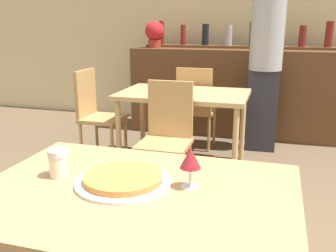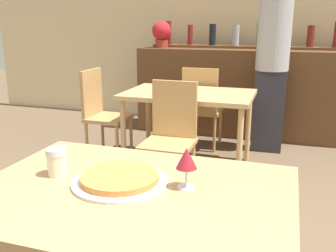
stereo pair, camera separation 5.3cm
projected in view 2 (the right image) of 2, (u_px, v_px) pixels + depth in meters
name	position (u px, v px, depth m)	size (l,w,h in m)	color
wall_back	(252.00, 19.00, 4.86)	(8.00, 0.05, 2.80)	beige
dining_table_near	(131.00, 208.00, 1.42)	(1.20, 0.86, 0.76)	#A87F51
dining_table_far	(189.00, 100.00, 3.52)	(1.19, 0.76, 0.73)	tan
bar_counter	(243.00, 92.00, 4.63)	(2.60, 0.56, 1.05)	brown
bar_back_shelf	(250.00, 42.00, 4.59)	(2.39, 0.24, 0.33)	brown
chair_far_side_front	(171.00, 131.00, 3.06)	(0.40, 0.40, 0.90)	tan
chair_far_side_back	(201.00, 104.00, 4.06)	(0.40, 0.40, 0.90)	tan
chair_far_side_left	(101.00, 109.00, 3.83)	(0.40, 0.40, 0.90)	tan
pizza_tray	(120.00, 179.00, 1.46)	(0.37, 0.37, 0.04)	silver
cheese_shaker	(57.00, 162.00, 1.52)	(0.08, 0.08, 0.11)	beige
person_standing	(272.00, 58.00, 3.87)	(0.34, 0.34, 1.84)	#2D2D38
wine_glass	(186.00, 159.00, 1.39)	(0.08, 0.08, 0.16)	silver
potted_plant	(162.00, 33.00, 4.71)	(0.24, 0.24, 0.33)	maroon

